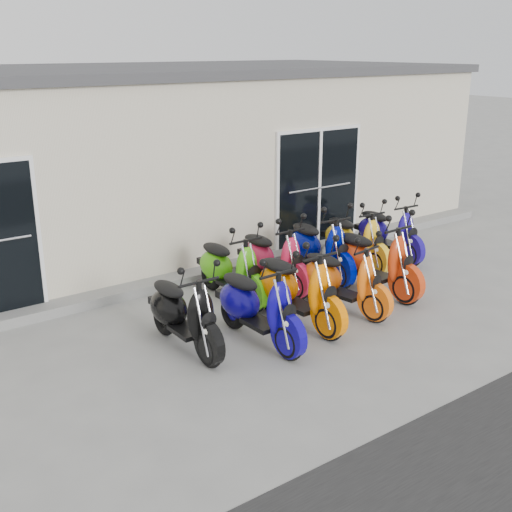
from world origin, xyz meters
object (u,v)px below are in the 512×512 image
object	(u,v)px
scooter_front_orange_b	(343,270)
scooter_front_orange_a	(298,279)
scooter_back_red	(273,250)
scooter_back_blue	(320,239)
scooter_back_green	(230,260)
scooter_back_yellow	(355,232)
scooter_front_red	(374,250)
scooter_back_extra	(389,224)
scooter_front_black	(183,303)
scooter_front_blue	(258,295)

from	to	relation	value
scooter_front_orange_b	scooter_front_orange_a	bearing A→B (deg)	171.34
scooter_back_red	scooter_back_blue	distance (m)	0.95
scooter_back_green	scooter_back_yellow	world-z (taller)	scooter_back_green
scooter_front_orange_b	scooter_back_yellow	distance (m)	2.04
scooter_front_orange_b	scooter_back_yellow	world-z (taller)	scooter_back_yellow
scooter_front_red	scooter_back_red	world-z (taller)	scooter_front_red
scooter_back_red	scooter_back_extra	world-z (taller)	scooter_back_red
scooter_front_orange_b	scooter_back_extra	size ratio (longest dim) A/B	0.99
scooter_front_black	scooter_back_red	xyz separation A→B (m)	(2.25, 1.05, 0.01)
scooter_front_blue	scooter_back_extra	distance (m)	4.29
scooter_front_black	scooter_back_yellow	size ratio (longest dim) A/B	1.00
scooter_back_extra	scooter_front_blue	bearing A→B (deg)	-156.68
scooter_back_red	scooter_back_blue	world-z (taller)	scooter_back_blue
scooter_front_black	scooter_front_blue	size ratio (longest dim) A/B	0.97
scooter_front_orange_a	scooter_back_red	size ratio (longest dim) A/B	1.05
scooter_back_green	scooter_front_orange_b	bearing A→B (deg)	-51.18
scooter_front_red	scooter_back_green	distance (m)	2.26
scooter_front_orange_b	scooter_back_green	bearing A→B (deg)	121.14
scooter_front_blue	scooter_front_red	world-z (taller)	scooter_front_red
scooter_front_red	scooter_back_blue	size ratio (longest dim) A/B	1.04
scooter_front_orange_a	scooter_front_orange_b	world-z (taller)	scooter_front_orange_a
scooter_back_yellow	scooter_back_extra	bearing A→B (deg)	3.40
scooter_front_orange_b	scooter_back_extra	xyz separation A→B (m)	(2.40, 1.33, 0.01)
scooter_back_red	scooter_back_yellow	distance (m)	1.82
scooter_back_red	scooter_back_extra	bearing A→B (deg)	-1.43
scooter_back_blue	scooter_back_extra	bearing A→B (deg)	7.01
scooter_back_blue	scooter_back_yellow	size ratio (longest dim) A/B	1.05
scooter_back_blue	scooter_back_extra	xyz separation A→B (m)	(1.72, 0.05, -0.03)
scooter_front_blue	scooter_back_green	xyz separation A→B (m)	(0.55, 1.45, -0.02)
scooter_front_black	scooter_back_green	distance (m)	1.78
scooter_front_orange_a	scooter_front_orange_b	size ratio (longest dim) A/B	1.08
scooter_front_black	scooter_front_red	world-z (taller)	scooter_front_red
scooter_back_red	scooter_back_blue	bearing A→B (deg)	-3.85
scooter_front_orange_a	scooter_back_red	distance (m)	1.44
scooter_front_black	scooter_front_orange_a	size ratio (longest dim) A/B	0.94
scooter_back_yellow	scooter_front_orange_b	bearing A→B (deg)	-136.05
scooter_front_red	scooter_back_blue	distance (m)	1.05
scooter_front_orange_b	scooter_back_yellow	bearing A→B (deg)	32.31
scooter_front_red	scooter_back_red	distance (m)	1.58
scooter_front_red	scooter_back_extra	world-z (taller)	scooter_front_red
scooter_front_red	scooter_front_orange_a	bearing A→B (deg)	-175.10
scooter_front_black	scooter_back_blue	distance (m)	3.35
scooter_back_green	scooter_back_extra	xyz separation A→B (m)	(3.49, 0.01, -0.01)
scooter_front_orange_b	scooter_front_black	bearing A→B (deg)	165.74
scooter_back_blue	scooter_front_black	bearing A→B (deg)	-156.90
scooter_back_yellow	scooter_front_black	bearing A→B (deg)	-161.94
scooter_front_black	scooter_front_red	bearing A→B (deg)	-0.02
scooter_front_red	scooter_front_orange_b	bearing A→B (deg)	-167.44
scooter_back_extra	scooter_front_black	bearing A→B (deg)	-164.39
scooter_front_blue	scooter_back_blue	distance (m)	2.71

